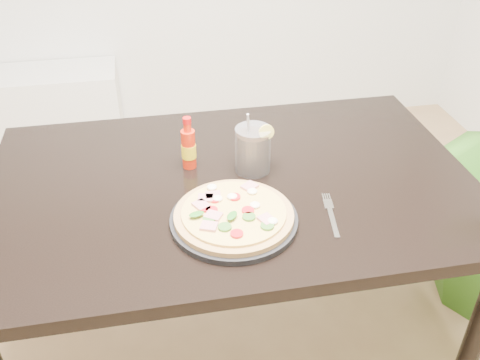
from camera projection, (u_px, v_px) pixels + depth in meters
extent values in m
cube|color=black|center=(232.00, 186.00, 1.56)|extent=(1.40, 0.90, 0.04)
cylinder|color=black|center=(473.00, 343.00, 1.55)|extent=(0.06, 0.06, 0.71)
cylinder|color=black|center=(46.00, 228.00, 1.99)|extent=(0.06, 0.06, 0.71)
cylinder|color=black|center=(370.00, 191.00, 2.19)|extent=(0.06, 0.06, 0.71)
cylinder|color=black|center=(234.00, 220.00, 1.38)|extent=(0.33, 0.33, 0.02)
cylinder|color=tan|center=(234.00, 215.00, 1.37)|extent=(0.31, 0.31, 0.01)
cylinder|color=#F4DF6A|center=(234.00, 212.00, 1.37)|extent=(0.27, 0.27, 0.01)
cube|color=#D28388|center=(201.00, 205.00, 1.38)|extent=(0.05, 0.05, 0.01)
cube|color=#D28388|center=(267.00, 219.00, 1.33)|extent=(0.05, 0.05, 0.01)
cube|color=#D28388|center=(213.00, 195.00, 1.42)|extent=(0.04, 0.04, 0.01)
cube|color=#D28388|center=(206.00, 198.00, 1.41)|extent=(0.05, 0.04, 0.01)
cube|color=#D28388|center=(250.00, 186.00, 1.45)|extent=(0.05, 0.05, 0.01)
cube|color=#D28388|center=(209.00, 226.00, 1.31)|extent=(0.05, 0.05, 0.01)
cube|color=#D28388|center=(213.00, 216.00, 1.34)|extent=(0.05, 0.05, 0.01)
cylinder|color=red|center=(205.00, 208.00, 1.37)|extent=(0.03, 0.03, 0.01)
cylinder|color=red|center=(215.00, 199.00, 1.40)|extent=(0.03, 0.03, 0.01)
cylinder|color=red|center=(234.00, 197.00, 1.41)|extent=(0.03, 0.03, 0.01)
cylinder|color=red|center=(248.00, 210.00, 1.36)|extent=(0.03, 0.03, 0.01)
cylinder|color=red|center=(212.00, 210.00, 1.36)|extent=(0.03, 0.03, 0.01)
cylinder|color=red|center=(237.00, 234.00, 1.29)|extent=(0.03, 0.03, 0.01)
cylinder|color=#397025|center=(249.00, 217.00, 1.34)|extent=(0.03, 0.03, 0.01)
cylinder|color=#397025|center=(210.00, 218.00, 1.34)|extent=(0.03, 0.03, 0.01)
cylinder|color=#397025|center=(225.00, 227.00, 1.31)|extent=(0.03, 0.03, 0.01)
cylinder|color=#397025|center=(267.00, 226.00, 1.31)|extent=(0.03, 0.03, 0.01)
ellipsoid|color=white|center=(217.00, 198.00, 1.40)|extent=(0.03, 0.03, 0.01)
ellipsoid|color=white|center=(232.00, 196.00, 1.41)|extent=(0.03, 0.03, 0.01)
ellipsoid|color=white|center=(212.00, 187.00, 1.45)|extent=(0.03, 0.03, 0.01)
ellipsoid|color=white|center=(255.00, 205.00, 1.38)|extent=(0.03, 0.03, 0.01)
ellipsoid|color=white|center=(272.00, 221.00, 1.33)|extent=(0.03, 0.03, 0.01)
ellipsoid|color=white|center=(252.00, 191.00, 1.43)|extent=(0.03, 0.03, 0.01)
ellipsoid|color=#236F1A|center=(232.00, 215.00, 1.33)|extent=(0.04, 0.05, 0.00)
ellipsoid|color=#236F1A|center=(197.00, 214.00, 1.34)|extent=(0.04, 0.03, 0.00)
cylinder|color=red|center=(189.00, 149.00, 1.58)|extent=(0.05, 0.05, 0.12)
cylinder|color=yellow|center=(189.00, 151.00, 1.58)|extent=(0.04, 0.04, 0.04)
cylinder|color=red|center=(187.00, 127.00, 1.53)|extent=(0.02, 0.02, 0.03)
cylinder|color=red|center=(187.00, 120.00, 1.52)|extent=(0.02, 0.02, 0.02)
cylinder|color=black|center=(253.00, 152.00, 1.56)|extent=(0.10, 0.10, 0.12)
cylinder|color=silver|center=(253.00, 150.00, 1.56)|extent=(0.11, 0.11, 0.14)
cylinder|color=#F2E059|center=(266.00, 132.00, 1.51)|extent=(0.04, 0.01, 0.04)
cylinder|color=#B2B2B7|center=(249.00, 136.00, 1.54)|extent=(0.03, 0.06, 0.17)
cube|color=silver|center=(333.00, 223.00, 1.38)|extent=(0.03, 0.12, 0.00)
cube|color=silver|center=(328.00, 204.00, 1.45)|extent=(0.03, 0.04, 0.00)
cube|color=silver|center=(323.00, 197.00, 1.47)|extent=(0.01, 0.03, 0.00)
cube|color=silver|center=(325.00, 197.00, 1.47)|extent=(0.01, 0.03, 0.00)
cube|color=silver|center=(327.00, 197.00, 1.47)|extent=(0.01, 0.03, 0.00)
cube|color=silver|center=(330.00, 197.00, 1.47)|extent=(0.01, 0.03, 0.00)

